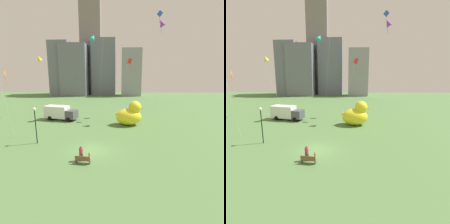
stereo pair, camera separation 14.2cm
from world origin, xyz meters
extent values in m
plane|color=#517842|center=(0.00, 0.00, 0.00)|extent=(140.00, 140.00, 0.00)
cube|color=brown|center=(-0.38, -3.26, 0.42)|extent=(1.66, 0.63, 0.06)
cube|color=brown|center=(-0.40, -3.46, 0.68)|extent=(1.61, 0.25, 0.45)
cube|color=#47474C|center=(-1.10, -3.18, 0.20)|extent=(0.12, 0.38, 0.39)
cube|color=#47474C|center=(0.34, -3.35, 0.20)|extent=(0.12, 0.38, 0.39)
cylinder|color=#38476B|center=(-0.80, -2.69, 0.42)|extent=(0.19, 0.19, 0.84)
cylinder|color=#38476B|center=(-0.59, -2.69, 0.42)|extent=(0.19, 0.19, 0.84)
cylinder|color=#B23F4C|center=(-0.69, -2.69, 1.15)|extent=(0.42, 0.42, 0.63)
sphere|color=brown|center=(-0.69, -2.69, 1.58)|extent=(0.24, 0.24, 0.24)
cylinder|color=silver|center=(0.13, -2.54, 0.23)|extent=(0.11, 0.11, 0.47)
cylinder|color=silver|center=(0.24, -2.54, 0.23)|extent=(0.11, 0.11, 0.47)
cylinder|color=gold|center=(0.19, -2.54, 0.64)|extent=(0.23, 0.23, 0.35)
sphere|color=#A87C5B|center=(0.19, -2.54, 0.89)|extent=(0.14, 0.14, 0.14)
ellipsoid|color=yellow|center=(5.03, 11.46, 1.53)|extent=(4.68, 3.46, 3.05)
sphere|color=yellow|center=(6.15, 11.46, 3.33)|extent=(2.28, 2.28, 2.28)
cone|color=orange|center=(7.18, 11.46, 3.22)|extent=(1.03, 1.03, 1.03)
cone|color=yellow|center=(3.00, 11.46, 2.04)|extent=(1.40, 1.22, 1.47)
cylinder|color=black|center=(-7.74, 1.93, 2.28)|extent=(0.12, 0.12, 4.57)
sphere|color=#EAEACC|center=(-7.74, 1.93, 4.74)|extent=(0.43, 0.43, 0.43)
cube|color=white|center=(-9.39, 14.68, 1.65)|extent=(5.13, 3.31, 2.40)
cube|color=#4C4C56|center=(-6.19, 13.94, 1.29)|extent=(2.31, 2.66, 1.68)
cylinder|color=black|center=(-6.38, 13.98, 0.45)|extent=(1.42, 2.54, 0.90)
cylinder|color=black|center=(-10.42, 14.91, 0.45)|extent=(1.42, 2.54, 0.90)
cube|color=slate|center=(-22.00, 57.70, 11.17)|extent=(8.20, 9.15, 22.33)
cube|color=slate|center=(-16.00, 56.39, 10.56)|extent=(10.80, 8.90, 21.12)
cube|color=gray|center=(-10.00, 64.89, 20.70)|extent=(9.15, 7.19, 41.40)
cube|color=slate|center=(-4.00, 63.36, 11.96)|extent=(10.40, 11.70, 23.92)
cube|color=gray|center=(8.00, 56.91, 9.63)|extent=(8.07, 6.88, 19.27)
cylinder|color=silver|center=(3.85, 20.05, 5.92)|extent=(2.79, 3.08, 11.85)
cube|color=red|center=(5.37, 18.67, 11.84)|extent=(1.06, 0.78, 1.28)
cylinder|color=red|center=(5.37, 18.67, 10.94)|extent=(0.04, 0.04, 1.60)
cylinder|color=silver|center=(9.87, 14.33, 9.07)|extent=(0.43, 1.78, 18.14)
cone|color=purple|center=(10.75, 14.54, 18.14)|extent=(1.60, 1.24, 1.50)
cylinder|color=purple|center=(10.75, 14.54, 17.24)|extent=(0.04, 0.04, 1.60)
cylinder|color=silver|center=(-12.73, 3.93, 4.56)|extent=(1.30, 0.10, 9.12)
cube|color=orange|center=(-12.77, 4.57, 9.11)|extent=(0.62, 1.16, 1.27)
cylinder|color=orange|center=(-12.77, 4.57, 8.21)|extent=(0.04, 0.04, 1.60)
cylinder|color=silver|center=(12.34, 18.87, 10.29)|extent=(2.60, 2.81, 20.58)
cube|color=blue|center=(10.95, 17.58, 20.58)|extent=(1.07, 0.79, 1.27)
cylinder|color=blue|center=(10.95, 17.58, 19.68)|extent=(0.04, 0.04, 1.60)
cylinder|color=silver|center=(-0.65, 17.52, 8.11)|extent=(1.58, 2.73, 16.23)
cone|color=teal|center=(-2.00, 16.74, 16.23)|extent=(1.81, 1.88, 1.52)
cylinder|color=teal|center=(-2.00, 16.74, 15.33)|extent=(0.04, 0.04, 1.60)
cylinder|color=silver|center=(-11.98, 16.96, 6.20)|extent=(2.61, 3.68, 12.41)
cone|color=yellow|center=(-13.81, 18.25, 12.41)|extent=(1.76, 1.61, 1.42)
cylinder|color=yellow|center=(-13.81, 18.25, 11.51)|extent=(0.04, 0.04, 1.60)
camera|label=1|loc=(3.48, -20.41, 9.31)|focal=28.66mm
camera|label=2|loc=(3.62, -20.40, 9.31)|focal=28.66mm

